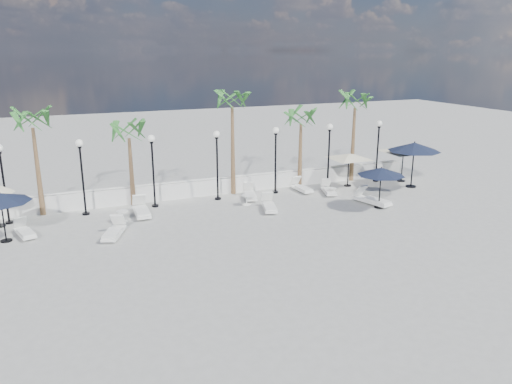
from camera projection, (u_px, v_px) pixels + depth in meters
name	position (u px, v px, depth m)	size (l,w,h in m)	color
ground	(264.00, 238.00, 21.97)	(100.00, 100.00, 0.00)	gray
balustrade	(212.00, 187.00, 28.51)	(26.00, 0.30, 1.01)	silver
lamppost_0	(2.00, 173.00, 23.21)	(0.36, 0.36, 3.84)	black
lamppost_1	(81.00, 166.00, 24.49)	(0.36, 0.36, 3.84)	black
lamppost_2	(153.00, 161.00, 25.78)	(0.36, 0.36, 3.84)	black
lamppost_3	(217.00, 155.00, 27.06)	(0.36, 0.36, 3.84)	black
lamppost_4	(276.00, 151.00, 28.35)	(0.36, 0.36, 3.84)	black
lamppost_5	(329.00, 146.00, 29.64)	(0.36, 0.36, 3.84)	black
lamppost_6	(378.00, 142.00, 30.92)	(0.36, 0.36, 3.84)	black
palm_0	(32.00, 125.00, 23.91)	(2.60, 2.60, 5.50)	brown
palm_1	(129.00, 135.00, 25.78)	(2.60, 2.60, 4.70)	brown
palm_2	(232.00, 104.00, 27.50)	(2.60, 2.60, 6.10)	brown
palm_3	(301.00, 121.00, 29.40)	(2.60, 2.60, 4.90)	brown
palm_4	(355.00, 106.00, 30.55)	(2.60, 2.60, 5.70)	brown
lounger_0	(114.00, 231.00, 22.14)	(1.32, 2.05, 0.73)	white
lounger_1	(142.00, 210.00, 25.01)	(0.78, 2.16, 0.80)	white
lounger_2	(25.00, 231.00, 22.21)	(1.03, 1.84, 0.66)	white
lounger_3	(269.00, 205.00, 25.83)	(1.12, 2.02, 0.72)	white
lounger_4	(250.00, 194.00, 27.89)	(1.11, 2.01, 0.72)	white
lounger_5	(301.00, 187.00, 29.30)	(0.70, 1.87, 0.69)	white
lounger_6	(328.00, 190.00, 28.82)	(1.07, 1.88, 0.67)	white
lounger_7	(372.00, 199.00, 26.78)	(1.26, 2.26, 0.81)	white
side_table_0	(122.00, 215.00, 24.01)	(0.57, 0.57, 0.55)	white
side_table_1	(247.00, 199.00, 26.65)	(0.56, 0.56, 0.55)	white
side_table_2	(332.00, 191.00, 28.40)	(0.45, 0.45, 0.44)	white
parasol_navy_left	(0.00, 198.00, 21.11)	(2.53, 2.53, 2.23)	black
parasol_navy_mid	(381.00, 172.00, 25.78)	(2.46, 2.46, 2.20)	black
parasol_navy_right	(414.00, 147.00, 29.62)	(3.12, 3.12, 2.79)	black
parasol_cream_sq_a	(349.00, 154.00, 29.96)	(4.39, 4.39, 2.15)	black
parasol_cream_sq_b	(404.00, 147.00, 31.00)	(4.80, 4.80, 2.41)	black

